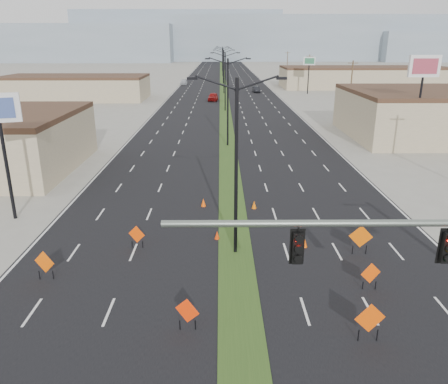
{
  "coord_description": "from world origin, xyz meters",
  "views": [
    {
      "loc": [
        -0.86,
        -11.13,
        11.71
      ],
      "look_at": [
        -0.66,
        13.61,
        3.2
      ],
      "focal_mm": 35.0,
      "sensor_mm": 36.0,
      "label": 1
    }
  ],
  "objects_px": {
    "streetlight_2": "(225,80)",
    "construction_sign_5": "(361,237)",
    "streetlight_3": "(224,70)",
    "car_far": "(184,82)",
    "construction_sign_2": "(137,235)",
    "construction_sign_3": "(370,319)",
    "cone_1": "(304,243)",
    "construction_sign_1": "(187,312)",
    "streetlight_0": "(236,163)",
    "construction_sign_0": "(45,263)",
    "cone_0": "(217,235)",
    "streetlight_5": "(223,61)",
    "streetlight_1": "(228,100)",
    "cone_2": "(254,205)",
    "cone_3": "(203,203)",
    "streetlight_6": "(222,58)",
    "streetlight_4": "(223,64)",
    "pole_sign_east_near": "(424,73)",
    "construction_sign_4": "(371,274)",
    "car_mid": "(256,89)",
    "pole_sign_east_far": "(309,64)"
  },
  "relations": [
    {
      "from": "streetlight_2",
      "to": "construction_sign_5",
      "type": "height_order",
      "value": "streetlight_2"
    },
    {
      "from": "streetlight_2",
      "to": "streetlight_3",
      "type": "xyz_separation_m",
      "value": [
        0.0,
        28.0,
        0.0
      ]
    },
    {
      "from": "car_far",
      "to": "construction_sign_2",
      "type": "height_order",
      "value": "construction_sign_2"
    },
    {
      "from": "construction_sign_3",
      "to": "cone_1",
      "type": "height_order",
      "value": "construction_sign_3"
    },
    {
      "from": "construction_sign_1",
      "to": "construction_sign_3",
      "type": "relative_size",
      "value": 0.86
    },
    {
      "from": "streetlight_0",
      "to": "streetlight_3",
      "type": "bearing_deg",
      "value": 90.0
    },
    {
      "from": "construction_sign_0",
      "to": "cone_0",
      "type": "height_order",
      "value": "construction_sign_0"
    },
    {
      "from": "construction_sign_5",
      "to": "cone_0",
      "type": "bearing_deg",
      "value": 173.5
    },
    {
      "from": "streetlight_5",
      "to": "construction_sign_0",
      "type": "relative_size",
      "value": 6.19
    },
    {
      "from": "construction_sign_0",
      "to": "streetlight_1",
      "type": "bearing_deg",
      "value": 92.1
    },
    {
      "from": "construction_sign_1",
      "to": "cone_2",
      "type": "distance_m",
      "value": 14.93
    },
    {
      "from": "construction_sign_0",
      "to": "construction_sign_2",
      "type": "height_order",
      "value": "construction_sign_0"
    },
    {
      "from": "streetlight_1",
      "to": "cone_3",
      "type": "height_order",
      "value": "streetlight_1"
    },
    {
      "from": "streetlight_6",
      "to": "streetlight_4",
      "type": "bearing_deg",
      "value": -90.0
    },
    {
      "from": "construction_sign_1",
      "to": "pole_sign_east_near",
      "type": "bearing_deg",
      "value": 79.17
    },
    {
      "from": "streetlight_0",
      "to": "construction_sign_0",
      "type": "xyz_separation_m",
      "value": [
        -9.94,
        -3.03,
        -4.47
      ]
    },
    {
      "from": "construction_sign_3",
      "to": "construction_sign_4",
      "type": "bearing_deg",
      "value": 63.39
    },
    {
      "from": "cone_1",
      "to": "construction_sign_5",
      "type": "bearing_deg",
      "value": -17.28
    },
    {
      "from": "streetlight_4",
      "to": "construction_sign_3",
      "type": "xyz_separation_m",
      "value": [
        5.2,
        -120.11,
        -4.37
      ]
    },
    {
      "from": "streetlight_4",
      "to": "cone_2",
      "type": "relative_size",
      "value": 16.37
    },
    {
      "from": "construction_sign_2",
      "to": "streetlight_4",
      "type": "bearing_deg",
      "value": 106.78
    },
    {
      "from": "streetlight_0",
      "to": "construction_sign_2",
      "type": "bearing_deg",
      "value": 173.94
    },
    {
      "from": "cone_0",
      "to": "streetlight_5",
      "type": "bearing_deg",
      "value": 89.55
    },
    {
      "from": "construction_sign_0",
      "to": "cone_0",
      "type": "xyz_separation_m",
      "value": [
        8.85,
        4.84,
        -0.67
      ]
    },
    {
      "from": "car_mid",
      "to": "pole_sign_east_far",
      "type": "distance_m",
      "value": 13.9
    },
    {
      "from": "streetlight_1",
      "to": "streetlight_6",
      "type": "height_order",
      "value": "same"
    },
    {
      "from": "car_far",
      "to": "pole_sign_east_far",
      "type": "bearing_deg",
      "value": -39.42
    },
    {
      "from": "car_mid",
      "to": "construction_sign_3",
      "type": "xyz_separation_m",
      "value": [
        -2.79,
        -94.43,
        0.35
      ]
    },
    {
      "from": "construction_sign_0",
      "to": "cone_0",
      "type": "relative_size",
      "value": 2.92
    },
    {
      "from": "streetlight_1",
      "to": "construction_sign_2",
      "type": "bearing_deg",
      "value": -102.1
    },
    {
      "from": "streetlight_1",
      "to": "cone_1",
      "type": "bearing_deg",
      "value": -81.32
    },
    {
      "from": "streetlight_1",
      "to": "streetlight_5",
      "type": "distance_m",
      "value": 112.0
    },
    {
      "from": "cone_2",
      "to": "streetlight_2",
      "type": "bearing_deg",
      "value": 91.9
    },
    {
      "from": "streetlight_2",
      "to": "streetlight_4",
      "type": "height_order",
      "value": "same"
    },
    {
      "from": "construction_sign_0",
      "to": "streetlight_4",
      "type": "bearing_deg",
      "value": 104.92
    },
    {
      "from": "car_mid",
      "to": "construction_sign_2",
      "type": "xyz_separation_m",
      "value": [
        -13.85,
        -85.7,
        0.14
      ]
    },
    {
      "from": "car_far",
      "to": "cone_3",
      "type": "relative_size",
      "value": 7.52
    },
    {
      "from": "cone_2",
      "to": "cone_3",
      "type": "bearing_deg",
      "value": 172.81
    },
    {
      "from": "car_mid",
      "to": "construction_sign_1",
      "type": "xyz_separation_m",
      "value": [
        -10.27,
        -93.62,
        0.2
      ]
    },
    {
      "from": "cone_0",
      "to": "construction_sign_0",
      "type": "bearing_deg",
      "value": -151.36
    },
    {
      "from": "pole_sign_east_near",
      "to": "cone_2",
      "type": "bearing_deg",
      "value": -140.98
    },
    {
      "from": "streetlight_2",
      "to": "cone_3",
      "type": "height_order",
      "value": "streetlight_2"
    },
    {
      "from": "streetlight_4",
      "to": "construction_sign_3",
      "type": "height_order",
      "value": "streetlight_4"
    },
    {
      "from": "construction_sign_2",
      "to": "pole_sign_east_near",
      "type": "bearing_deg",
      "value": 61.87
    },
    {
      "from": "streetlight_5",
      "to": "pole_sign_east_near",
      "type": "relative_size",
      "value": 0.96
    },
    {
      "from": "car_far",
      "to": "pole_sign_east_near",
      "type": "relative_size",
      "value": 0.45
    },
    {
      "from": "construction_sign_4",
      "to": "pole_sign_east_far",
      "type": "bearing_deg",
      "value": 65.78
    },
    {
      "from": "construction_sign_2",
      "to": "construction_sign_4",
      "type": "relative_size",
      "value": 0.98
    },
    {
      "from": "construction_sign_2",
      "to": "cone_2",
      "type": "relative_size",
      "value": 2.33
    },
    {
      "from": "streetlight_1",
      "to": "car_far",
      "type": "distance_m",
      "value": 80.14
    }
  ]
}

